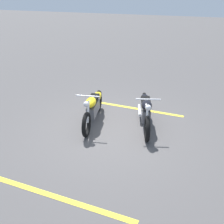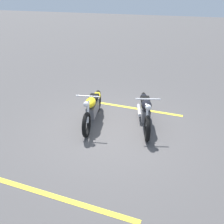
{
  "view_description": "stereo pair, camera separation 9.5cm",
  "coord_description": "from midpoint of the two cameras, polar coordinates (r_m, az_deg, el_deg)",
  "views": [
    {
      "loc": [
        5.96,
        1.98,
        3.61
      ],
      "look_at": [
        0.17,
        0.0,
        0.65
      ],
      "focal_mm": 42.47,
      "sensor_mm": 36.0,
      "label": 1
    },
    {
      "loc": [
        5.99,
        1.89,
        3.61
      ],
      "look_at": [
        0.17,
        0.0,
        0.65
      ],
      "focal_mm": 42.47,
      "sensor_mm": 36.0,
      "label": 2
    }
  ],
  "objects": [
    {
      "name": "ground_plane",
      "position": [
        7.25,
        0.04,
        -4.07
      ],
      "size": [
        60.0,
        60.0,
        0.0
      ],
      "primitive_type": "plane",
      "color": "#474444"
    },
    {
      "name": "motorcycle_bright_foreground",
      "position": [
        7.56,
        -4.52,
        1.1
      ],
      "size": [
        2.22,
        0.72,
        1.04
      ],
      "rotation": [
        0.0,
        0.0,
        0.17
      ],
      "color": "black",
      "rests_on": "ground"
    },
    {
      "name": "motorcycle_dark_foreground",
      "position": [
        7.42,
        6.77,
        0.5
      ],
      "size": [
        2.18,
        0.83,
        1.04
      ],
      "rotation": [
        0.0,
        0.0,
        0.27
      ],
      "color": "black",
      "rests_on": "ground"
    },
    {
      "name": "parking_stripe_near",
      "position": [
        8.58,
        4.12,
        0.87
      ],
      "size": [
        0.31,
        3.2,
        0.01
      ],
      "primitive_type": "cube",
      "rotation": [
        0.0,
        0.0,
        1.51
      ],
      "color": "yellow",
      "rests_on": "ground"
    },
    {
      "name": "parking_stripe_mid",
      "position": [
        5.32,
        -12.01,
        -17.58
      ],
      "size": [
        0.31,
        3.2,
        0.01
      ],
      "primitive_type": "cube",
      "rotation": [
        0.0,
        0.0,
        1.51
      ],
      "color": "yellow",
      "rests_on": "ground"
    }
  ]
}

